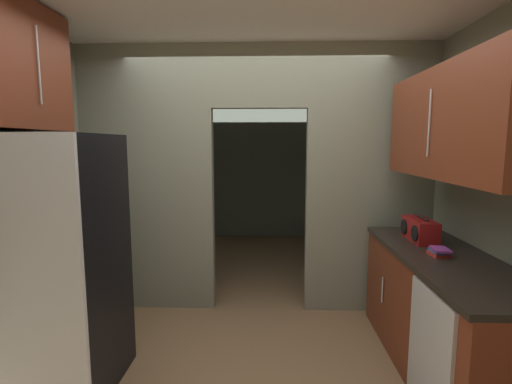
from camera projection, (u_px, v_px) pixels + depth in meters
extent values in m
plane|color=brown|center=(249.00, 382.00, 2.66)|extent=(20.00, 20.00, 0.00)
cube|color=silver|center=(251.00, 7.00, 2.69)|extent=(3.87, 6.49, 0.06)
cube|color=gray|center=(148.00, 181.00, 3.76)|extent=(1.31, 0.12, 2.63)
cube|color=gray|center=(369.00, 181.00, 3.68)|extent=(1.23, 0.12, 2.63)
cube|color=gray|center=(259.00, 76.00, 3.59)|extent=(0.93, 0.12, 0.60)
cube|color=gray|center=(262.00, 164.00, 6.76)|extent=(3.47, 0.10, 2.63)
cube|color=gray|center=(141.00, 170.00, 5.30)|extent=(0.10, 3.06, 2.63)
cube|color=gray|center=(381.00, 170.00, 5.18)|extent=(0.10, 3.06, 2.63)
cube|color=black|center=(55.00, 264.00, 2.53)|extent=(0.78, 0.72, 1.75)
cube|color=#B7BABC|center=(18.00, 285.00, 2.16)|extent=(0.78, 0.03, 1.75)
cube|color=maroon|center=(443.00, 318.00, 2.72)|extent=(0.61, 1.86, 0.85)
cube|color=black|center=(447.00, 259.00, 2.66)|extent=(0.65, 1.86, 0.04)
cylinder|color=#B7BABC|center=(422.00, 341.00, 2.32)|extent=(0.01, 0.01, 0.22)
cylinder|color=#B7BABC|center=(382.00, 290.00, 3.13)|extent=(0.01, 0.01, 0.22)
cube|color=#B7BABC|center=(429.00, 359.00, 2.22)|extent=(0.02, 0.56, 0.83)
cube|color=maroon|center=(456.00, 123.00, 2.54)|extent=(0.34, 1.67, 0.76)
cylinder|color=#B7BABC|center=(429.00, 123.00, 2.55)|extent=(0.01, 0.01, 0.45)
cube|color=maroon|center=(12.00, 66.00, 2.45)|extent=(0.34, 0.86, 0.83)
cylinder|color=#B7BABC|center=(39.00, 65.00, 2.45)|extent=(0.01, 0.01, 0.50)
cube|color=maroon|center=(420.00, 230.00, 3.07)|extent=(0.17, 0.40, 0.18)
cylinder|color=#262626|center=(421.00, 217.00, 3.05)|extent=(0.02, 0.28, 0.02)
cylinder|color=black|center=(415.00, 233.00, 2.95)|extent=(0.01, 0.13, 0.13)
cylinder|color=black|center=(404.00, 227.00, 3.19)|extent=(0.01, 0.13, 0.13)
cube|color=red|center=(439.00, 254.00, 2.66)|extent=(0.13, 0.14, 0.03)
cube|color=#2D609E|center=(438.00, 251.00, 2.66)|extent=(0.09, 0.14, 0.02)
cube|color=#8C3893|center=(440.00, 249.00, 2.64)|extent=(0.12, 0.16, 0.02)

